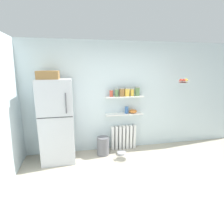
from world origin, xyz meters
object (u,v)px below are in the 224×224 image
object	(u,v)px
storage_jar_3	(127,92)
pet_food_bowl	(122,153)
storage_jar_0	(111,93)
vase	(127,110)
radiator	(123,137)
refrigerator	(57,120)
storage_jar_2	(122,92)
trash_bin	(103,146)
storage_jar_5	(137,91)
storage_jar_1	(117,93)
hanging_fruit_basket	(184,81)
storage_jar_4	(132,92)
shelf_bowl	(133,111)

from	to	relation	value
storage_jar_3	pet_food_bowl	distance (m)	1.45
storage_jar_0	vase	bearing A→B (deg)	0.00
radiator	pet_food_bowl	size ratio (longest dim) A/B	2.97
refrigerator	storage_jar_2	size ratio (longest dim) A/B	10.09
storage_jar_2	trash_bin	xyz separation A→B (m)	(-0.49, -0.19, -1.22)
storage_jar_0	pet_food_bowl	bearing A→B (deg)	-53.22
refrigerator	trash_bin	size ratio (longest dim) A/B	4.48
storage_jar_5	storage_jar_2	bearing A→B (deg)	180.00
storage_jar_1	pet_food_bowl	world-z (taller)	storage_jar_1
vase	hanging_fruit_basket	world-z (taller)	hanging_fruit_basket
storage_jar_2	storage_jar_4	size ratio (longest dim) A/B	1.07
storage_jar_4	storage_jar_2	bearing A→B (deg)	-180.00
storage_jar_0	shelf_bowl	world-z (taller)	storage_jar_0
storage_jar_2	storage_jar_1	bearing A→B (deg)	180.00
refrigerator	vase	size ratio (longest dim) A/B	11.95
storage_jar_0	shelf_bowl	xyz separation A→B (m)	(0.54, 0.00, -0.46)
storage_jar_3	storage_jar_4	size ratio (longest dim) A/B	1.05
storage_jar_4	pet_food_bowl	world-z (taller)	storage_jar_4
storage_jar_4	hanging_fruit_basket	distance (m)	1.20
hanging_fruit_basket	storage_jar_2	bearing A→B (deg)	167.41
storage_jar_1	pet_food_bowl	distance (m)	1.44
refrigerator	shelf_bowl	xyz separation A→B (m)	(1.77, 0.22, 0.04)
storage_jar_4	hanging_fruit_basket	world-z (taller)	hanging_fruit_basket
storage_jar_0	shelf_bowl	bearing A→B (deg)	0.00
refrigerator	storage_jar_4	size ratio (longest dim) A/B	10.78
refrigerator	trash_bin	bearing A→B (deg)	1.35
refrigerator	storage_jar_5	xyz separation A→B (m)	(1.87, 0.22, 0.52)
storage_jar_3	storage_jar_5	distance (m)	0.25
pet_food_bowl	storage_jar_1	bearing A→B (deg)	104.77
storage_jar_2	trash_bin	size ratio (longest dim) A/B	0.44
storage_jar_2	storage_jar_4	world-z (taller)	storage_jar_2
storage_jar_1	radiator	bearing A→B (deg)	8.95
storage_jar_5	pet_food_bowl	xyz separation A→B (m)	(-0.44, -0.26, -1.43)
trash_bin	hanging_fruit_basket	distance (m)	2.39
storage_jar_3	hanging_fruit_basket	xyz separation A→B (m)	(1.25, -0.31, 0.26)
storage_jar_4	storage_jar_5	distance (m)	0.13
storage_jar_1	storage_jar_2	xyz separation A→B (m)	(0.13, 0.00, 0.00)
radiator	shelf_bowl	distance (m)	0.71
storage_jar_1	pet_food_bowl	xyz separation A→B (m)	(0.07, -0.26, -1.41)
storage_jar_3	vase	size ratio (longest dim) A/B	1.16
pet_food_bowl	trash_bin	bearing A→B (deg)	171.13
pet_food_bowl	storage_jar_2	bearing A→B (deg)	77.57
radiator	hanging_fruit_basket	distance (m)	1.95
radiator	storage_jar_2	bearing A→B (deg)	-154.72
storage_jar_1	storage_jar_3	xyz separation A→B (m)	(0.25, -0.00, 0.00)
radiator	vase	distance (m)	0.71
radiator	shelf_bowl	size ratio (longest dim) A/B	3.20
radiator	storage_jar_1	distance (m)	1.15
storage_jar_4	storage_jar_5	world-z (taller)	storage_jar_5
radiator	storage_jar_2	xyz separation A→B (m)	(-0.06, -0.03, 1.14)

